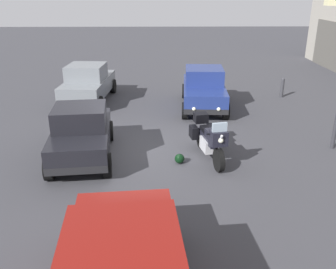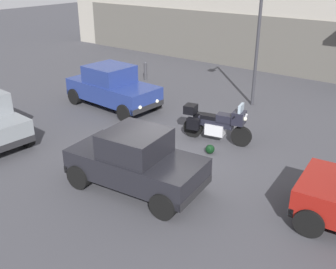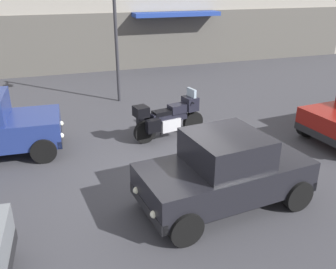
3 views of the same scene
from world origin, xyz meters
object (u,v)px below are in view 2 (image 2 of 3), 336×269
car_hatchback_near (112,87)px  car_compact_side (136,161)px  helmet (210,149)px  streetlamp_curbside (256,37)px  motorcycle (216,123)px  bollard_curbside (145,70)px

car_hatchback_near → car_compact_side: (4.81, -4.06, -0.04)m
helmet → car_compact_side: car_compact_side is taller
car_hatchback_near → streetlamp_curbside: (4.29, 3.40, 1.91)m
helmet → car_compact_side: (-0.45, -2.80, 0.63)m
motorcycle → bollard_curbside: bearing=135.9°
helmet → bollard_curbside: (-6.74, 5.02, 0.33)m
car_compact_side → car_hatchback_near: bearing=-46.1°
motorcycle → helmet: (0.35, -0.87, -0.48)m
car_compact_side → streetlamp_curbside: streetlamp_curbside is taller
car_hatchback_near → helmet: bearing=-10.0°
car_compact_side → streetlamp_curbside: bearing=-92.0°
motorcycle → car_hatchback_near: size_ratio=0.57×
motorcycle → car_hatchback_near: car_hatchback_near is taller
motorcycle → car_compact_side: bearing=-102.6°
motorcycle → streetlamp_curbside: size_ratio=0.51×
streetlamp_curbside → bollard_curbside: (-5.78, 0.36, -2.24)m
car_compact_side → bollard_curbside: 10.05m
car_hatchback_near → streetlamp_curbside: 5.80m
car_hatchback_near → bollard_curbside: car_hatchback_near is taller
car_hatchback_near → motorcycle: bearing=-1.0°
car_compact_side → streetlamp_curbside: size_ratio=0.81×
helmet → streetlamp_curbside: (-0.97, 4.66, 2.58)m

